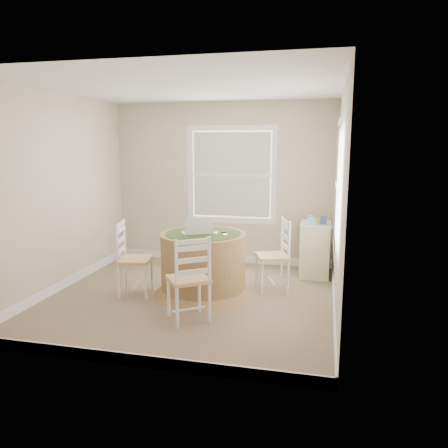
% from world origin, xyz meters
% --- Properties ---
extents(room, '(3.64, 3.64, 2.64)m').
position_xyz_m(room, '(0.17, 0.16, 1.30)').
color(room, '#79604D').
rests_on(room, ground).
extents(round_table, '(1.30, 1.30, 0.81)m').
position_xyz_m(round_table, '(0.12, 0.22, 0.44)').
color(round_table, '#9D7A46').
rests_on(round_table, ground).
extents(chair_left, '(0.48, 0.49, 0.95)m').
position_xyz_m(chair_left, '(-0.72, -0.05, 0.47)').
color(chair_left, white).
rests_on(chair_left, ground).
extents(chair_near, '(0.57, 0.57, 0.95)m').
position_xyz_m(chair_near, '(0.20, -0.68, 0.47)').
color(chair_near, white).
rests_on(chair_near, ground).
extents(chair_right, '(0.52, 0.53, 0.95)m').
position_xyz_m(chair_right, '(0.98, 0.53, 0.47)').
color(chair_right, white).
rests_on(chair_right, ground).
extents(laptop, '(0.46, 0.44, 0.24)m').
position_xyz_m(laptop, '(0.05, 0.18, 0.84)').
color(laptop, white).
rests_on(laptop, round_table).
extents(mouse, '(0.09, 0.12, 0.04)m').
position_xyz_m(mouse, '(0.28, 0.22, 0.81)').
color(mouse, white).
rests_on(mouse, round_table).
extents(phone, '(0.07, 0.10, 0.02)m').
position_xyz_m(phone, '(0.42, 0.20, 0.80)').
color(phone, '#B7BABF').
rests_on(phone, round_table).
extents(keys, '(0.07, 0.07, 0.02)m').
position_xyz_m(keys, '(0.37, 0.32, 0.81)').
color(keys, black).
rests_on(keys, round_table).
extents(corner_chest, '(0.46, 0.61, 0.80)m').
position_xyz_m(corner_chest, '(1.51, 1.35, 0.40)').
color(corner_chest, beige).
rests_on(corner_chest, ground).
extents(tissue_box, '(0.12, 0.12, 0.10)m').
position_xyz_m(tissue_box, '(1.45, 1.20, 0.85)').
color(tissue_box, '#60BADD').
rests_on(tissue_box, corner_chest).
extents(box_yellow, '(0.15, 0.10, 0.06)m').
position_xyz_m(box_yellow, '(1.58, 1.39, 0.83)').
color(box_yellow, '#DDB84E').
rests_on(box_yellow, corner_chest).
extents(box_blue, '(0.08, 0.08, 0.12)m').
position_xyz_m(box_blue, '(1.63, 1.26, 0.86)').
color(box_blue, '#2E488C').
rests_on(box_blue, corner_chest).
extents(cup_cream, '(0.07, 0.07, 0.09)m').
position_xyz_m(cup_cream, '(1.44, 1.49, 0.84)').
color(cup_cream, beige).
rests_on(cup_cream, corner_chest).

